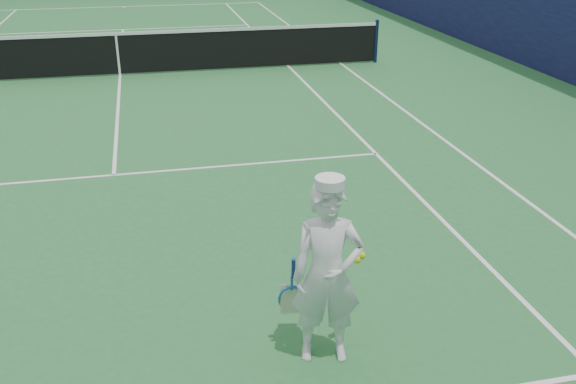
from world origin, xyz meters
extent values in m
plane|color=#286934|center=(0.00, 0.00, 0.00)|extent=(80.00, 80.00, 0.00)
cube|color=white|center=(0.00, 11.88, 0.00)|extent=(11.03, 0.06, 0.01)
cube|color=white|center=(5.49, 0.00, 0.00)|extent=(0.06, 23.83, 0.01)
cube|color=white|center=(4.12, 0.00, 0.00)|extent=(0.06, 23.77, 0.01)
cube|color=white|center=(0.00, 6.40, 0.00)|extent=(8.23, 0.06, 0.01)
cube|color=white|center=(0.00, -6.40, 0.00)|extent=(8.23, 0.06, 0.01)
cube|color=white|center=(0.00, 0.00, 0.00)|extent=(0.06, 12.80, 0.01)
cube|color=white|center=(0.00, 11.73, 0.00)|extent=(0.06, 0.30, 0.01)
cylinder|color=#141E4C|center=(6.40, 0.00, 0.54)|extent=(0.09, 0.09, 1.07)
cube|color=black|center=(0.00, 0.00, 0.50)|extent=(12.79, 0.02, 0.92)
cube|color=white|center=(0.00, 0.00, 0.97)|extent=(12.79, 0.04, 0.07)
cube|color=white|center=(0.00, 0.00, 0.47)|extent=(0.05, 0.03, 0.94)
imported|color=white|center=(1.93, -11.12, 0.82)|extent=(0.66, 0.49, 1.65)
cylinder|color=white|center=(1.93, -11.12, 1.67)|extent=(0.24, 0.24, 0.08)
cube|color=white|center=(1.96, -10.99, 1.64)|extent=(0.19, 0.13, 0.02)
cylinder|color=navy|center=(1.67, -10.99, 0.85)|extent=(0.05, 0.09, 0.22)
cube|color=#1F5EAC|center=(1.67, -10.93, 0.67)|extent=(0.03, 0.02, 0.14)
torus|color=#1F5EAC|center=(1.69, -10.88, 0.46)|extent=(0.31, 0.15, 0.29)
cube|color=beige|center=(1.69, -10.88, 0.46)|extent=(0.22, 0.04, 0.30)
sphere|color=#C8DB18|center=(2.21, -11.07, 0.91)|extent=(0.07, 0.07, 0.07)
sphere|color=#C8DB18|center=(2.25, -11.06, 0.94)|extent=(0.07, 0.07, 0.07)
camera|label=1|loc=(0.60, -15.56, 3.64)|focal=40.00mm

